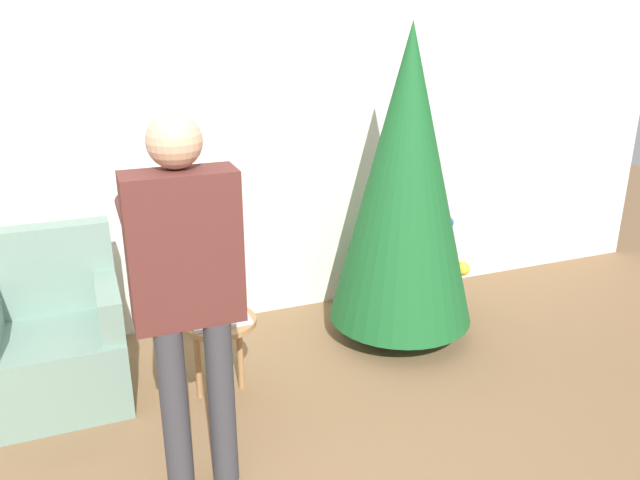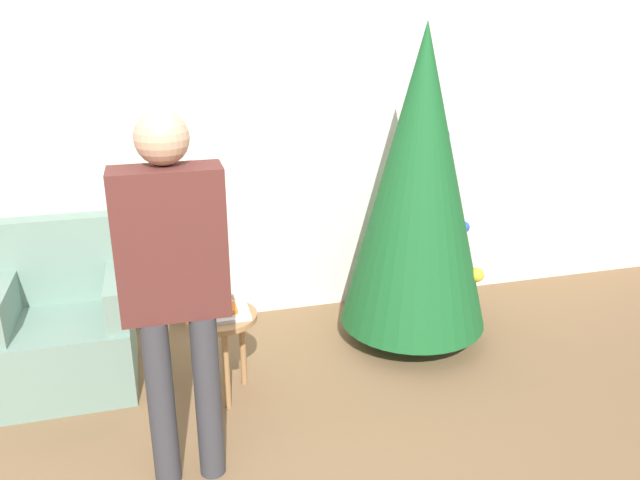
{
  "view_description": "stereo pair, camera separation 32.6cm",
  "coord_description": "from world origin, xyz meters",
  "px_view_note": "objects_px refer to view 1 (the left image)",
  "views": [
    {
      "loc": [
        -0.5,
        -1.79,
        2.06
      ],
      "look_at": [
        0.62,
        1.06,
        0.95
      ],
      "focal_mm": 35.0,
      "sensor_mm": 36.0,
      "label": 1
    },
    {
      "loc": [
        -0.19,
        -1.9,
        2.06
      ],
      "look_at": [
        0.62,
        1.06,
        0.95
      ],
      "focal_mm": 35.0,
      "sensor_mm": 36.0,
      "label": 2
    }
  ],
  "objects_px": {
    "christmas_tree": "(406,179)",
    "side_stool": "(220,333)",
    "person_standing": "(186,276)",
    "armchair": "(55,342)"
  },
  "relations": [
    {
      "from": "armchair",
      "to": "person_standing",
      "type": "height_order",
      "value": "person_standing"
    },
    {
      "from": "armchair",
      "to": "side_stool",
      "type": "distance_m",
      "value": 0.94
    },
    {
      "from": "christmas_tree",
      "to": "side_stool",
      "type": "relative_size",
      "value": 4.04
    },
    {
      "from": "christmas_tree",
      "to": "armchair",
      "type": "bearing_deg",
      "value": 178.34
    },
    {
      "from": "person_standing",
      "to": "side_stool",
      "type": "height_order",
      "value": "person_standing"
    },
    {
      "from": "person_standing",
      "to": "side_stool",
      "type": "relative_size",
      "value": 3.38
    },
    {
      "from": "armchair",
      "to": "christmas_tree",
      "type": "bearing_deg",
      "value": -1.66
    },
    {
      "from": "christmas_tree",
      "to": "side_stool",
      "type": "bearing_deg",
      "value": -166.0
    },
    {
      "from": "armchair",
      "to": "person_standing",
      "type": "distance_m",
      "value": 1.34
    },
    {
      "from": "christmas_tree",
      "to": "side_stool",
      "type": "distance_m",
      "value": 1.49
    }
  ]
}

